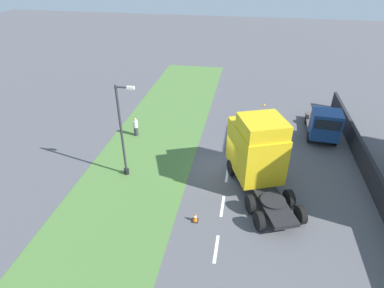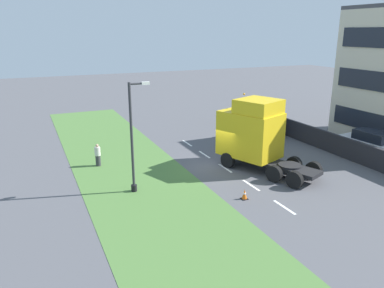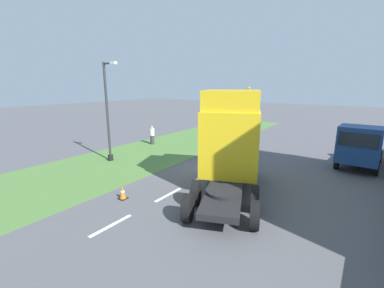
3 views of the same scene
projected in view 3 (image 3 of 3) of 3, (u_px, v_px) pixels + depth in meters
name	position (u px, v px, depth m)	size (l,w,h in m)	color
ground_plane	(212.00, 172.00, 14.87)	(120.00, 120.00, 0.00)	#515156
grass_verge	(138.00, 156.00, 18.19)	(7.00, 44.00, 0.01)	#4C7538
lane_markings	(205.00, 175.00, 14.31)	(0.16, 14.60, 0.00)	white
lorry_cab	(231.00, 139.00, 12.37)	(4.86, 7.17, 4.82)	black
flatbed_truck	(359.00, 147.00, 14.89)	(2.44, 5.42, 2.66)	navy
lamp_post	(108.00, 118.00, 16.36)	(1.29, 0.33, 6.28)	black
pedestrian	(152.00, 135.00, 21.60)	(0.39, 0.39, 1.55)	#333338
traffic_cone_lead	(123.00, 193.00, 11.27)	(0.36, 0.36, 0.58)	black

